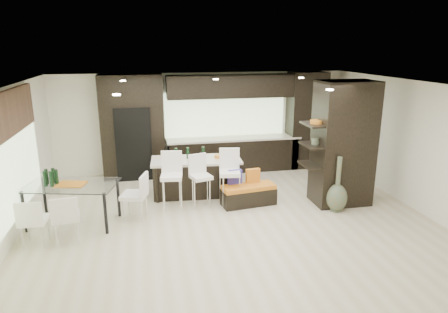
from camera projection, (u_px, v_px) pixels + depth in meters
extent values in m
plane|color=beige|center=(230.00, 219.00, 8.12)|extent=(8.00, 8.00, 0.00)
cube|color=white|center=(203.00, 122.00, 11.06)|extent=(8.00, 0.02, 2.70)
cube|color=white|center=(7.00, 167.00, 6.99)|extent=(0.02, 7.00, 2.70)
cube|color=white|center=(413.00, 145.00, 8.53)|extent=(0.02, 7.00, 2.70)
cube|color=white|center=(230.00, 85.00, 7.39)|extent=(8.00, 7.00, 0.02)
cube|color=#B2D199|center=(13.00, 164.00, 7.18)|extent=(0.04, 3.20, 1.90)
cube|color=#B2D199|center=(225.00, 114.00, 11.08)|extent=(3.40, 0.04, 1.20)
cube|color=brown|center=(8.00, 114.00, 6.95)|extent=(0.08, 3.00, 0.80)
cube|color=white|center=(228.00, 84.00, 7.63)|extent=(4.00, 3.00, 0.02)
cube|color=black|center=(223.00, 123.00, 10.84)|extent=(6.80, 0.68, 2.70)
cube|color=black|center=(134.00, 142.00, 10.44)|extent=(0.90, 0.68, 1.90)
cube|color=black|center=(343.00, 144.00, 8.64)|extent=(1.20, 0.80, 2.70)
cube|color=black|center=(197.00, 177.00, 9.36)|extent=(2.11, 1.02, 0.86)
cube|color=white|center=(172.00, 187.00, 8.49)|extent=(0.50, 0.50, 1.00)
cube|color=white|center=(201.00, 186.00, 8.64)|extent=(0.51, 0.51, 0.92)
cube|color=white|center=(230.00, 183.00, 8.74)|extent=(0.51, 0.51, 1.00)
cube|color=black|center=(248.00, 195.00, 8.78)|extent=(1.23, 0.61, 0.45)
cube|color=white|center=(73.00, 204.00, 7.79)|extent=(1.88, 1.34, 0.82)
cube|color=white|center=(66.00, 220.00, 7.04)|extent=(0.52, 0.52, 0.85)
cube|color=white|center=(34.00, 224.00, 6.95)|extent=(0.46, 0.46, 0.81)
cube|color=white|center=(134.00, 198.00, 8.01)|extent=(0.59, 0.59, 0.88)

